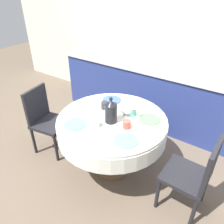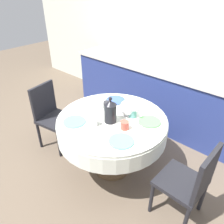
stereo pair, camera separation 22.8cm
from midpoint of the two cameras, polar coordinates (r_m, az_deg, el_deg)
The scene contains 16 objects.
ground_plane at distance 2.79m, azimuth 2.41°, elevation -14.25°, with size 12.00×12.00×0.00m, color brown.
wall_back at distance 3.43m, azimuth 21.30°, elevation 17.91°, with size 7.00×0.05×2.60m.
kitchen_counter at distance 3.42m, azimuth 16.41°, elevation 3.48°, with size 3.24×0.64×0.91m.
dining_table at distance 2.40m, azimuth 2.73°, elevation -4.29°, with size 1.19×1.19×0.72m.
chair_left at distance 2.16m, azimuth 22.72°, elevation -16.51°, with size 0.41×0.41×0.87m.
chair_right at distance 2.94m, azimuth -13.49°, elevation -0.46°, with size 0.47×0.47×0.87m.
plate_near_left at distance 2.27m, azimuth -6.98°, elevation -2.62°, with size 0.23×0.23×0.01m, color #60BCB7.
cup_near_left at distance 2.20m, azimuth -1.86°, elevation -2.67°, with size 0.08×0.08×0.08m, color white.
plate_near_right at distance 2.02m, azimuth 5.72°, elevation -7.69°, with size 0.23×0.23×0.01m, color #60BCB7.
cup_near_right at distance 2.16m, azimuth 6.36°, elevation -3.55°, with size 0.08×0.08×0.08m, color #CC4C3D.
plate_far_left at distance 2.66m, azimuth 3.38°, elevation 3.06°, with size 0.23×0.23×0.01m, color #3856AD.
cup_far_left at distance 2.48m, azimuth 1.28°, elevation 1.77°, with size 0.08×0.08×0.08m, color #28282D.
plate_far_right at distance 2.31m, azimuth 12.59°, elevation -2.55°, with size 0.23×0.23×0.01m, color #5BA85B.
cup_far_right at distance 2.35m, azimuth 8.18°, elevation -0.47°, with size 0.08×0.08×0.08m, color #5BA39E.
coffee_carafe at distance 2.21m, azimuth 2.50°, elevation 0.08°, with size 0.13×0.13×0.29m.
teapot at distance 2.34m, azimuth 6.93°, elevation 1.05°, with size 0.23×0.17×0.22m.
Camera 2 is at (1.29, -1.45, 2.01)m, focal length 35.00 mm.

